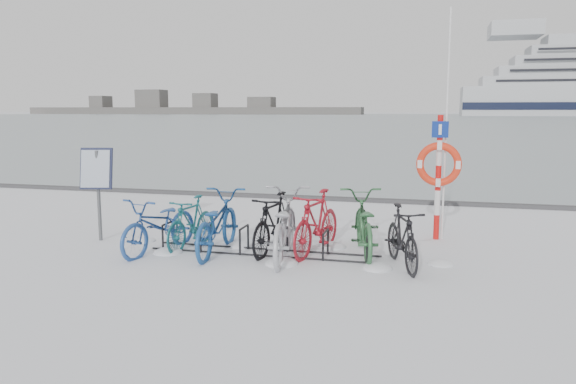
# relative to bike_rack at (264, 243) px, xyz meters

# --- Properties ---
(ground) EXTENTS (900.00, 900.00, 0.00)m
(ground) POSITION_rel_bike_rack_xyz_m (0.00, 0.00, -0.18)
(ground) COLOR white
(ground) RESTS_ON ground
(ice_sheet) EXTENTS (400.00, 298.00, 0.02)m
(ice_sheet) POSITION_rel_bike_rack_xyz_m (0.00, 155.00, -0.17)
(ice_sheet) COLOR #A5B3BB
(ice_sheet) RESTS_ON ground
(quay_edge) EXTENTS (400.00, 0.25, 0.10)m
(quay_edge) POSITION_rel_bike_rack_xyz_m (0.00, 5.90, -0.13)
(quay_edge) COLOR #3F3F42
(quay_edge) RESTS_ON ground
(bike_rack) EXTENTS (4.00, 0.48, 0.46)m
(bike_rack) POSITION_rel_bike_rack_xyz_m (0.00, 0.00, 0.00)
(bike_rack) COLOR black
(bike_rack) RESTS_ON ground
(info_board) EXTENTS (0.62, 0.36, 1.76)m
(info_board) POSITION_rel_bike_rack_xyz_m (-3.29, 0.14, 1.09)
(info_board) COLOR #595B5E
(info_board) RESTS_ON ground
(lifebuoy_station) EXTENTS (0.83, 0.23, 4.30)m
(lifebuoy_station) POSITION_rel_bike_rack_xyz_m (2.89, 1.79, 1.26)
(lifebuoy_station) COLOR red
(lifebuoy_station) RESTS_ON ground
(shoreline) EXTENTS (180.00, 12.00, 9.50)m
(shoreline) POSITION_rel_bike_rack_xyz_m (-122.02, 260.00, 2.61)
(shoreline) COLOR #4D4D4D
(shoreline) RESTS_ON ground
(bike_0) EXTENTS (1.07, 2.04, 1.02)m
(bike_0) POSITION_rel_bike_rack_xyz_m (-1.80, -0.30, 0.33)
(bike_0) COLOR #274E97
(bike_0) RESTS_ON ground
(bike_1) EXTENTS (0.65, 1.63, 0.95)m
(bike_1) POSITION_rel_bike_rack_xyz_m (-1.40, 0.12, 0.30)
(bike_1) COLOR #195F67
(bike_1) RESTS_ON ground
(bike_2) EXTENTS (0.85, 2.14, 1.10)m
(bike_2) POSITION_rel_bike_rack_xyz_m (-0.82, -0.11, 0.37)
(bike_2) COLOR #1C4C8E
(bike_2) RESTS_ON ground
(bike_3) EXTENTS (0.75, 1.82, 1.06)m
(bike_3) POSITION_rel_bike_rack_xyz_m (0.15, 0.17, 0.35)
(bike_3) COLOR black
(bike_3) RESTS_ON ground
(bike_4) EXTENTS (1.08, 2.33, 1.18)m
(bike_4) POSITION_rel_bike_rack_xyz_m (0.40, -0.16, 0.41)
(bike_4) COLOR #AEB0B7
(bike_4) RESTS_ON ground
(bike_5) EXTENTS (0.90, 1.93, 1.12)m
(bike_5) POSITION_rel_bike_rack_xyz_m (0.87, 0.27, 0.38)
(bike_5) COLOR #A81825
(bike_5) RESTS_ON ground
(bike_6) EXTENTS (1.18, 2.22, 1.11)m
(bike_6) POSITION_rel_bike_rack_xyz_m (1.66, 0.43, 0.37)
(bike_6) COLOR #31683B
(bike_6) RESTS_ON ground
(bike_7) EXTENTS (0.99, 1.74, 1.01)m
(bike_7) POSITION_rel_bike_rack_xyz_m (2.35, -0.23, 0.32)
(bike_7) COLOR black
(bike_7) RESTS_ON ground
(snow_drifts) EXTENTS (5.78, 1.83, 0.19)m
(snow_drifts) POSITION_rel_bike_rack_xyz_m (0.36, -0.01, -0.18)
(snow_drifts) COLOR white
(snow_drifts) RESTS_ON ground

